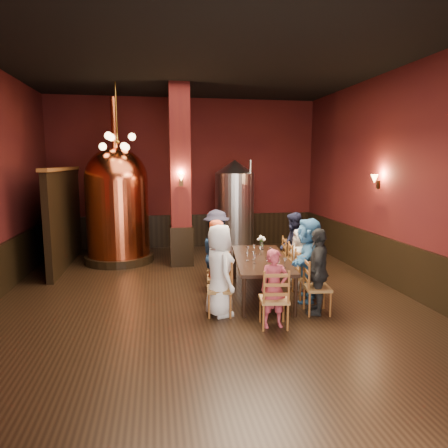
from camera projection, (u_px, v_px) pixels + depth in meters
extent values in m
plane|color=black|center=(207.00, 300.00, 7.63)|extent=(10.00, 10.00, 0.00)
plane|color=black|center=(205.00, 52.00, 6.94)|extent=(10.00, 10.00, 0.00)
cube|color=#49130F|center=(186.00, 174.00, 12.15)|extent=(8.00, 0.02, 4.50)
cube|color=#49130F|center=(307.00, 221.00, 2.41)|extent=(8.00, 0.02, 4.50)
cube|color=#49130F|center=(405.00, 180.00, 7.94)|extent=(0.02, 10.00, 4.50)
cube|color=black|center=(398.00, 266.00, 8.20)|extent=(0.08, 9.90, 1.00)
cube|color=black|center=(187.00, 231.00, 12.38)|extent=(7.90, 0.08, 1.00)
cube|color=#49130F|center=(180.00, 177.00, 9.96)|extent=(0.58, 0.58, 4.50)
cube|color=black|center=(64.00, 219.00, 10.03)|extent=(0.22, 3.50, 2.40)
cube|color=black|center=(261.00, 259.00, 7.82)|extent=(1.29, 2.51, 0.06)
cylinder|color=black|center=(244.00, 298.00, 6.73)|extent=(0.07, 0.07, 0.69)
cylinder|color=black|center=(296.00, 297.00, 6.77)|extent=(0.07, 0.07, 0.69)
cylinder|color=black|center=(235.00, 264.00, 8.98)|extent=(0.07, 0.07, 0.69)
cylinder|color=black|center=(273.00, 263.00, 9.02)|extent=(0.07, 0.07, 0.69)
imported|color=silver|center=(219.00, 270.00, 6.78)|extent=(0.64, 0.85, 1.57)
imported|color=#C44521|center=(218.00, 261.00, 7.44)|extent=(0.41, 0.59, 1.56)
imported|color=navy|center=(217.00, 256.00, 8.10)|extent=(0.51, 0.77, 1.46)
imported|color=black|center=(217.00, 246.00, 8.76)|extent=(0.63, 1.05, 1.59)
imported|color=black|center=(318.00, 271.00, 6.86)|extent=(0.71, 0.95, 1.50)
imported|color=#316394|center=(308.00, 259.00, 7.51)|extent=(1.08, 1.52, 1.58)
imported|color=beige|center=(300.00, 259.00, 8.19)|extent=(0.45, 0.65, 1.27)
imported|color=#181A30|center=(293.00, 246.00, 8.83)|extent=(0.56, 0.81, 1.52)
imported|color=#9B3340|center=(274.00, 289.00, 6.30)|extent=(0.47, 0.32, 1.26)
cylinder|color=black|center=(120.00, 258.00, 10.57)|extent=(1.79, 1.79, 0.20)
cylinder|color=#C0502C|center=(118.00, 217.00, 10.41)|extent=(1.96, 1.96, 1.99)
sphere|color=#C0502C|center=(116.00, 179.00, 10.26)|extent=(1.59, 1.59, 1.59)
cylinder|color=#C0502C|center=(114.00, 123.00, 10.04)|extent=(0.16, 0.16, 1.29)
cylinder|color=#B2B2B7|center=(234.00, 214.00, 11.41)|extent=(1.29, 1.29, 2.30)
cone|color=#B2B2B7|center=(235.00, 167.00, 11.21)|extent=(1.11, 1.11, 0.37)
cylinder|color=#B2B2B7|center=(250.00, 207.00, 11.08)|extent=(0.07, 0.07, 2.58)
cylinder|color=white|center=(262.00, 246.00, 8.56)|extent=(0.09, 0.09, 0.16)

